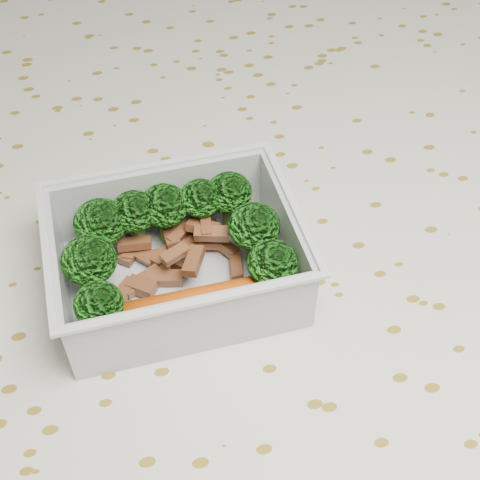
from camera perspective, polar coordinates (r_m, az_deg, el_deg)
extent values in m
cube|color=brown|center=(0.50, 0.70, -3.38)|extent=(1.40, 0.90, 0.04)
cube|color=silver|center=(0.48, 0.73, -1.67)|extent=(1.46, 0.96, 0.01)
cube|color=silver|center=(0.91, -6.39, 17.24)|extent=(1.46, 0.01, 0.18)
cube|color=silver|center=(0.46, -5.19, -3.51)|extent=(0.16, 0.13, 0.00)
cube|color=silver|center=(0.48, -6.79, 3.66)|extent=(0.15, 0.01, 0.05)
cube|color=silver|center=(0.41, -3.80, -7.19)|extent=(0.15, 0.01, 0.05)
cube|color=silver|center=(0.46, 3.88, 0.57)|extent=(0.01, 0.11, 0.05)
cube|color=silver|center=(0.44, -15.00, -3.21)|extent=(0.01, 0.11, 0.05)
cube|color=silver|center=(0.47, -7.18, 6.35)|extent=(0.16, 0.01, 0.00)
cube|color=silver|center=(0.38, -3.87, -5.39)|extent=(0.16, 0.01, 0.00)
cube|color=silver|center=(0.44, 4.57, 3.06)|extent=(0.01, 0.12, 0.00)
cube|color=silver|center=(0.42, -16.24, -1.04)|extent=(0.01, 0.12, 0.00)
cylinder|color=#608C3F|center=(0.48, -11.41, -0.44)|extent=(0.01, 0.01, 0.02)
ellipsoid|color=#29821E|center=(0.46, -11.84, 1.47)|extent=(0.04, 0.04, 0.03)
cylinder|color=#608C3F|center=(0.48, -8.71, 0.51)|extent=(0.01, 0.01, 0.02)
ellipsoid|color=#29821E|center=(0.46, -9.03, 2.44)|extent=(0.03, 0.03, 0.03)
cylinder|color=#608C3F|center=(0.48, -6.27, 0.99)|extent=(0.01, 0.01, 0.02)
ellipsoid|color=#29821E|center=(0.46, -6.50, 2.94)|extent=(0.03, 0.03, 0.03)
cylinder|color=#608C3F|center=(0.48, -3.25, 1.63)|extent=(0.01, 0.01, 0.03)
ellipsoid|color=#29821E|center=(0.46, -3.37, 3.59)|extent=(0.03, 0.03, 0.03)
cylinder|color=#608C3F|center=(0.49, -0.87, 2.12)|extent=(0.01, 0.01, 0.02)
ellipsoid|color=#29821E|center=(0.47, -0.90, 4.08)|extent=(0.03, 0.03, 0.03)
cylinder|color=#608C3F|center=(0.46, -12.27, -3.56)|extent=(0.01, 0.01, 0.02)
ellipsoid|color=#29821E|center=(0.44, -12.75, -1.68)|extent=(0.04, 0.04, 0.03)
cylinder|color=#608C3F|center=(0.46, 1.18, -0.77)|extent=(0.01, 0.01, 0.02)
ellipsoid|color=#29821E|center=(0.45, 1.22, 1.18)|extent=(0.04, 0.04, 0.03)
cylinder|color=#608C3F|center=(0.43, -11.50, -7.20)|extent=(0.01, 0.01, 0.02)
ellipsoid|color=#29821E|center=(0.41, -11.97, -5.37)|extent=(0.03, 0.03, 0.03)
cylinder|color=#608C3F|center=(0.44, 2.70, -3.91)|extent=(0.01, 0.01, 0.02)
ellipsoid|color=#29821E|center=(0.43, 2.81, -1.99)|extent=(0.03, 0.03, 0.03)
cube|color=brown|center=(0.47, -5.92, 0.50)|extent=(0.01, 0.02, 0.01)
cube|color=brown|center=(0.45, -3.97, -1.79)|extent=(0.02, 0.03, 0.01)
cube|color=brown|center=(0.45, -10.00, -4.49)|extent=(0.02, 0.02, 0.01)
cube|color=brown|center=(0.46, -0.30, -2.08)|extent=(0.01, 0.03, 0.01)
cube|color=brown|center=(0.46, -8.32, -3.51)|extent=(0.03, 0.02, 0.01)
cube|color=brown|center=(0.45, -5.58, -1.21)|extent=(0.02, 0.02, 0.01)
cube|color=brown|center=(0.48, -9.43, -0.79)|extent=(0.01, 0.02, 0.01)
cube|color=brown|center=(0.47, -8.27, -1.22)|extent=(0.02, 0.02, 0.01)
cube|color=brown|center=(0.47, -2.79, -0.21)|extent=(0.03, 0.02, 0.01)
cube|color=brown|center=(0.46, -2.42, 0.56)|extent=(0.03, 0.02, 0.01)
cube|color=brown|center=(0.46, -7.30, -3.13)|extent=(0.02, 0.01, 0.01)
cube|color=brown|center=(0.46, -3.19, 1.12)|extent=(0.02, 0.02, 0.01)
cube|color=brown|center=(0.46, -2.97, 1.50)|extent=(0.01, 0.03, 0.01)
cube|color=brown|center=(0.47, -9.00, -0.31)|extent=(0.02, 0.01, 0.01)
cube|color=brown|center=(0.47, -5.20, 0.53)|extent=(0.02, 0.02, 0.01)
cube|color=brown|center=(0.47, -1.29, -0.55)|extent=(0.02, 0.02, 0.01)
cube|color=brown|center=(0.46, -6.49, -3.25)|extent=(0.03, 0.02, 0.01)
cube|color=brown|center=(0.48, -9.12, -0.82)|extent=(0.02, 0.03, 0.01)
cube|color=brown|center=(0.47, -6.45, -1.29)|extent=(0.02, 0.02, 0.01)
cube|color=brown|center=(0.45, -8.43, -3.97)|extent=(0.02, 0.02, 0.01)
cube|color=brown|center=(0.47, -5.92, -0.99)|extent=(0.03, 0.01, 0.01)
cube|color=brown|center=(0.47, -4.55, -1.21)|extent=(0.03, 0.03, 0.01)
cube|color=brown|center=(0.48, -3.08, 0.64)|extent=(0.02, 0.01, 0.01)
cube|color=brown|center=(0.48, -2.67, 0.78)|extent=(0.02, 0.02, 0.01)
cube|color=brown|center=(0.48, -4.65, -0.18)|extent=(0.01, 0.03, 0.01)
cylinder|color=#BC460C|center=(0.43, -3.90, -5.47)|extent=(0.12, 0.03, 0.02)
sphere|color=#BC460C|center=(0.44, 3.48, -3.95)|extent=(0.02, 0.02, 0.02)
sphere|color=#BC460C|center=(0.43, -11.49, -6.93)|extent=(0.02, 0.02, 0.02)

